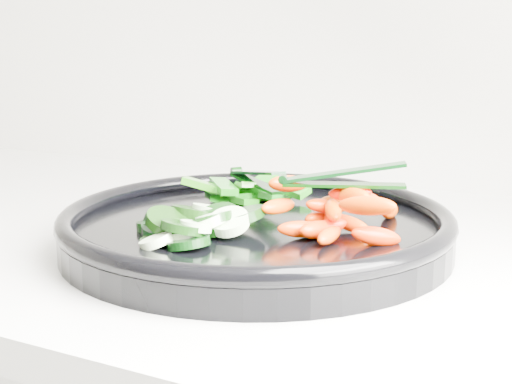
% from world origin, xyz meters
% --- Properties ---
extents(veggie_tray, '(0.39, 0.39, 0.04)m').
position_xyz_m(veggie_tray, '(0.56, 1.65, 0.95)').
color(veggie_tray, black).
rests_on(veggie_tray, counter).
extents(cucumber_pile, '(0.13, 0.13, 0.04)m').
position_xyz_m(cucumber_pile, '(0.52, 1.59, 0.96)').
color(cucumber_pile, black).
rests_on(cucumber_pile, veggie_tray).
extents(carrot_pile, '(0.14, 0.16, 0.05)m').
position_xyz_m(carrot_pile, '(0.64, 1.66, 0.97)').
color(carrot_pile, '#EB2C00').
rests_on(carrot_pile, veggie_tray).
extents(pepper_pile, '(0.13, 0.09, 0.03)m').
position_xyz_m(pepper_pile, '(0.50, 1.74, 0.96)').
color(pepper_pile, '#09640F').
rests_on(pepper_pile, veggie_tray).
extents(tong_carrot, '(0.11, 0.06, 0.02)m').
position_xyz_m(tong_carrot, '(0.64, 1.66, 1.00)').
color(tong_carrot, black).
rests_on(tong_carrot, carrot_pile).
extents(tong_pepper, '(0.10, 0.08, 0.02)m').
position_xyz_m(tong_pepper, '(0.51, 1.74, 0.98)').
color(tong_pepper, black).
rests_on(tong_pepper, pepper_pile).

